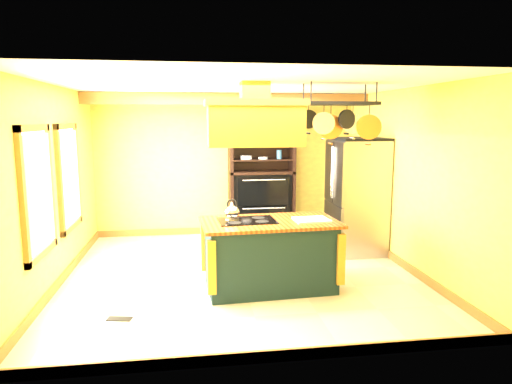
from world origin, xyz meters
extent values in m
plane|color=beige|center=(0.00, 0.00, 0.00)|extent=(5.00, 5.00, 0.00)
plane|color=white|center=(0.00, 0.00, 2.70)|extent=(5.00, 5.00, 0.00)
cube|color=#E4D053|center=(0.00, 2.50, 1.35)|extent=(5.00, 0.02, 2.70)
cube|color=#E4D053|center=(0.00, -2.50, 1.35)|extent=(5.00, 0.02, 2.70)
cube|color=#E4D053|center=(-2.50, 0.00, 1.35)|extent=(0.02, 5.00, 2.70)
cube|color=#E4D053|center=(2.50, 0.00, 1.35)|extent=(0.02, 5.00, 2.70)
cube|color=#9D6830|center=(0.00, 1.70, 2.59)|extent=(5.00, 0.15, 0.20)
cube|color=#9D6830|center=(-2.47, -0.80, 1.40)|extent=(0.06, 1.06, 1.56)
cube|color=white|center=(-2.44, -0.80, 1.40)|extent=(0.02, 0.85, 1.34)
cube|color=#9D6830|center=(-2.47, 0.60, 1.40)|extent=(0.06, 1.06, 1.56)
cube|color=white|center=(-2.44, 0.60, 1.40)|extent=(0.02, 0.85, 1.34)
cube|color=#12262B|center=(0.32, -0.60, 0.44)|extent=(1.69, 0.99, 0.88)
cube|color=brown|center=(0.32, -0.60, 0.90)|extent=(1.84, 1.10, 0.04)
cube|color=black|center=(0.02, -0.57, 0.93)|extent=(0.77, 0.56, 0.01)
ellipsoid|color=silver|center=(-0.16, -0.46, 1.03)|extent=(0.20, 0.20, 0.16)
cube|color=white|center=(0.87, -0.65, 0.93)|extent=(0.47, 0.37, 0.02)
cube|color=#A88E2A|center=(0.12, -0.60, 2.15)|extent=(1.18, 0.64, 0.50)
cube|color=#9D6830|center=(0.12, -0.60, 2.44)|extent=(1.26, 0.71, 0.08)
cube|color=#A88E2A|center=(0.12, -0.60, 2.55)|extent=(0.35, 0.35, 0.30)
cube|color=black|center=(1.22, -0.60, 2.44)|extent=(0.94, 0.47, 0.04)
cylinder|color=black|center=(0.80, -0.79, 2.57)|extent=(0.02, 0.02, 0.26)
cylinder|color=black|center=(1.65, -0.41, 2.57)|extent=(0.02, 0.02, 0.26)
cylinder|color=black|center=(0.85, -0.51, 2.24)|extent=(0.25, 0.03, 0.25)
cylinder|color=silver|center=(1.00, -0.70, 2.19)|extent=(0.28, 0.03, 0.28)
cylinder|color=#C86F32|center=(1.15, -0.51, 2.14)|extent=(0.32, 0.03, 0.32)
cylinder|color=black|center=(1.30, -0.70, 2.24)|extent=(0.25, 0.03, 0.25)
cylinder|color=silver|center=(1.45, -0.51, 2.19)|extent=(0.28, 0.03, 0.28)
cylinder|color=#C86F32|center=(1.60, -0.70, 2.14)|extent=(0.32, 0.03, 0.32)
cube|color=#96989E|center=(2.08, 0.92, 0.95)|extent=(0.79, 0.97, 1.90)
cube|color=#96989E|center=(1.67, 0.67, 1.37)|extent=(0.03, 0.47, 1.03)
cube|color=#96989E|center=(1.67, 1.16, 1.37)|extent=(0.03, 0.47, 1.03)
cube|color=#96989E|center=(1.67, 0.92, 0.44)|extent=(0.03, 0.93, 0.80)
cube|color=black|center=(2.08, 0.92, 0.03)|extent=(0.75, 0.92, 0.06)
cube|color=black|center=(0.65, 2.45, 1.10)|extent=(1.24, 0.06, 2.20)
cube|color=black|center=(0.06, 2.22, 1.10)|extent=(0.06, 0.53, 2.20)
cube|color=black|center=(1.24, 2.22, 1.10)|extent=(0.06, 0.53, 2.20)
cube|color=black|center=(0.65, 2.22, 1.24)|extent=(1.24, 0.53, 0.05)
cube|color=black|center=(0.65, 2.25, 0.65)|extent=(1.12, 0.43, 1.18)
cube|color=black|center=(0.65, 1.93, 0.91)|extent=(0.97, 0.04, 0.53)
cube|color=black|center=(0.65, 1.93, 0.38)|extent=(0.97, 0.04, 0.48)
cube|color=black|center=(0.65, 2.22, 1.48)|extent=(1.12, 0.47, 0.02)
cube|color=black|center=(0.65, 2.22, 1.74)|extent=(1.12, 0.47, 0.02)
cube|color=black|center=(0.65, 2.22, 1.99)|extent=(1.12, 0.47, 0.02)
cylinder|color=white|center=(0.34, 2.17, 1.53)|extent=(0.22, 0.22, 0.07)
cylinder|color=teal|center=(0.98, 2.17, 1.84)|extent=(0.10, 0.10, 0.17)
cube|color=black|center=(-1.53, -1.33, 0.01)|extent=(0.30, 0.17, 0.01)
camera|label=1|loc=(-0.68, -6.37, 2.23)|focal=32.00mm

